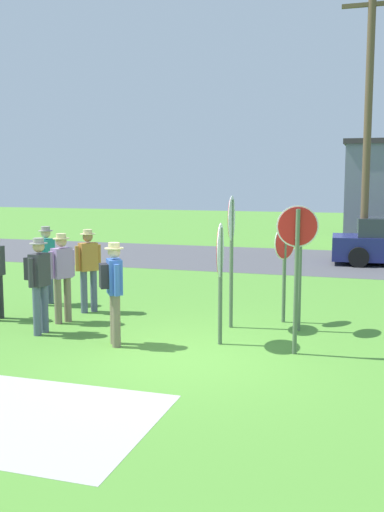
{
  "coord_description": "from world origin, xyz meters",
  "views": [
    {
      "loc": [
        2.86,
        -8.64,
        2.81
      ],
      "look_at": [
        -0.54,
        2.24,
        1.3
      ],
      "focal_mm": 42.01,
      "sensor_mm": 36.0,
      "label": 1
    }
  ],
  "objects_px": {
    "stop_sign_leaning_left": "(285,257)",
    "stop_sign_rear_left": "(297,256)",
    "stop_sign_leaning_right": "(231,237)",
    "person_on_left": "(39,279)",
    "person_with_sunhat": "(88,266)",
    "stop_sign_center_cluster": "(220,262)",
    "person_holding_notes": "(61,271)",
    "person_in_dark_shirt": "(47,261)",
    "stop_sign_tallest": "(300,248)",
    "utility_pole": "(368,123)",
    "person_near_signs": "(113,286)"
  },
  "relations": [
    {
      "from": "utility_pole",
      "to": "stop_sign_rear_left",
      "type": "height_order",
      "value": "utility_pole"
    },
    {
      "from": "stop_sign_center_cluster",
      "to": "person_on_left",
      "type": "distance_m",
      "value": 3.3
    },
    {
      "from": "stop_sign_tallest",
      "to": "person_on_left",
      "type": "relative_size",
      "value": 1.3
    },
    {
      "from": "person_with_sunhat",
      "to": "stop_sign_rear_left",
      "type": "bearing_deg",
      "value": -21.43
    },
    {
      "from": "stop_sign_tallest",
      "to": "person_near_signs",
      "type": "bearing_deg",
      "value": -146.23
    },
    {
      "from": "stop_sign_center_cluster",
      "to": "person_in_dark_shirt",
      "type": "height_order",
      "value": "stop_sign_center_cluster"
    },
    {
      "from": "stop_sign_center_cluster",
      "to": "stop_sign_tallest",
      "type": "bearing_deg",
      "value": 48.19
    },
    {
      "from": "person_in_dark_shirt",
      "to": "stop_sign_tallest",
      "type": "bearing_deg",
      "value": -6.47
    },
    {
      "from": "person_holding_notes",
      "to": "person_on_left",
      "type": "bearing_deg",
      "value": -87.33
    },
    {
      "from": "person_in_dark_shirt",
      "to": "person_on_left",
      "type": "bearing_deg",
      "value": -62.14
    },
    {
      "from": "stop_sign_leaning_left",
      "to": "person_in_dark_shirt",
      "type": "relative_size",
      "value": 1.1
    },
    {
      "from": "person_with_sunhat",
      "to": "person_near_signs",
      "type": "bearing_deg",
      "value": -53.94
    },
    {
      "from": "stop_sign_leaning_right",
      "to": "person_on_left",
      "type": "xyz_separation_m",
      "value": [
        -3.17,
        -1.48,
        -0.7
      ]
    },
    {
      "from": "stop_sign_tallest",
      "to": "utility_pole",
      "type": "bearing_deg",
      "value": 84.31
    },
    {
      "from": "stop_sign_rear_left",
      "to": "utility_pole",
      "type": "bearing_deg",
      "value": 85.88
    },
    {
      "from": "stop_sign_leaning_left",
      "to": "person_holding_notes",
      "type": "bearing_deg",
      "value": -162.35
    },
    {
      "from": "person_holding_notes",
      "to": "stop_sign_center_cluster",
      "type": "bearing_deg",
      "value": -9.74
    },
    {
      "from": "stop_sign_rear_left",
      "to": "stop_sign_tallest",
      "type": "bearing_deg",
      "value": 95.08
    },
    {
      "from": "stop_sign_tallest",
      "to": "stop_sign_leaning_left",
      "type": "height_order",
      "value": "stop_sign_tallest"
    },
    {
      "from": "person_on_left",
      "to": "person_near_signs",
      "type": "relative_size",
      "value": 1.0
    },
    {
      "from": "stop_sign_center_cluster",
      "to": "stop_sign_tallest",
      "type": "height_order",
      "value": "stop_sign_tallest"
    },
    {
      "from": "stop_sign_leaning_left",
      "to": "person_near_signs",
      "type": "bearing_deg",
      "value": -134.96
    },
    {
      "from": "person_in_dark_shirt",
      "to": "stop_sign_leaning_right",
      "type": "bearing_deg",
      "value": -9.96
    },
    {
      "from": "stop_sign_tallest",
      "to": "person_holding_notes",
      "type": "height_order",
      "value": "stop_sign_tallest"
    },
    {
      "from": "utility_pole",
      "to": "stop_sign_leaning_left",
      "type": "relative_size",
      "value": 4.52
    },
    {
      "from": "person_holding_notes",
      "to": "person_on_left",
      "type": "distance_m",
      "value": 0.88
    },
    {
      "from": "person_holding_notes",
      "to": "person_in_dark_shirt",
      "type": "distance_m",
      "value": 1.78
    },
    {
      "from": "person_on_left",
      "to": "stop_sign_leaning_left",
      "type": "bearing_deg",
      "value": 28.26
    },
    {
      "from": "utility_pole",
      "to": "person_in_dark_shirt",
      "type": "xyz_separation_m",
      "value": [
        -6.5,
        -8.31,
        -3.51
      ]
    },
    {
      "from": "stop_sign_tallest",
      "to": "stop_sign_rear_left",
      "type": "bearing_deg",
      "value": -84.92
    },
    {
      "from": "stop_sign_tallest",
      "to": "person_in_dark_shirt",
      "type": "xyz_separation_m",
      "value": [
        -5.61,
        0.64,
        -0.55
      ]
    },
    {
      "from": "stop_sign_leaning_left",
      "to": "person_holding_notes",
      "type": "distance_m",
      "value": 4.31
    },
    {
      "from": "stop_sign_tallest",
      "to": "person_holding_notes",
      "type": "xyz_separation_m",
      "value": [
        -4.46,
        -0.73,
        -0.52
      ]
    },
    {
      "from": "person_near_signs",
      "to": "person_in_dark_shirt",
      "type": "bearing_deg",
      "value": 137.64
    },
    {
      "from": "person_near_signs",
      "to": "stop_sign_leaning_right",
      "type": "bearing_deg",
      "value": 48.17
    },
    {
      "from": "stop_sign_center_cluster",
      "to": "stop_sign_leaning_left",
      "type": "xyz_separation_m",
      "value": [
        0.79,
        1.87,
        -0.12
      ]
    },
    {
      "from": "utility_pole",
      "to": "person_in_dark_shirt",
      "type": "relative_size",
      "value": 4.96
    },
    {
      "from": "stop_sign_leaning_left",
      "to": "stop_sign_rear_left",
      "type": "bearing_deg",
      "value": -76.61
    },
    {
      "from": "stop_sign_leaning_right",
      "to": "stop_sign_center_cluster",
      "type": "xyz_separation_m",
      "value": [
        0.09,
        -1.17,
        -0.3
      ]
    },
    {
      "from": "stop_sign_tallest",
      "to": "person_on_left",
      "type": "distance_m",
      "value": 4.73
    },
    {
      "from": "stop_sign_rear_left",
      "to": "stop_sign_tallest",
      "type": "distance_m",
      "value": 1.55
    },
    {
      "from": "utility_pole",
      "to": "person_near_signs",
      "type": "xyz_separation_m",
      "value": [
        -3.72,
        -10.84,
        -3.48
      ]
    },
    {
      "from": "person_in_dark_shirt",
      "to": "person_near_signs",
      "type": "relative_size",
      "value": 1.0
    },
    {
      "from": "stop_sign_rear_left",
      "to": "person_in_dark_shirt",
      "type": "xyz_separation_m",
      "value": [
        -5.74,
        2.17,
        -0.6
      ]
    },
    {
      "from": "person_with_sunhat",
      "to": "person_holding_notes",
      "type": "height_order",
      "value": "same"
    },
    {
      "from": "person_with_sunhat",
      "to": "stop_sign_tallest",
      "type": "bearing_deg",
      "value": -3.07
    },
    {
      "from": "stop_sign_rear_left",
      "to": "person_holding_notes",
      "type": "height_order",
      "value": "stop_sign_rear_left"
    },
    {
      "from": "person_holding_notes",
      "to": "person_in_dark_shirt",
      "type": "bearing_deg",
      "value": 129.98
    },
    {
      "from": "utility_pole",
      "to": "person_in_dark_shirt",
      "type": "distance_m",
      "value": 11.11
    },
    {
      "from": "person_near_signs",
      "to": "person_with_sunhat",
      "type": "bearing_deg",
      "value": 126.06
    }
  ]
}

